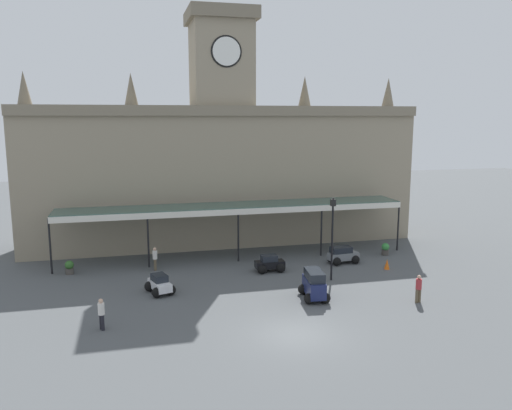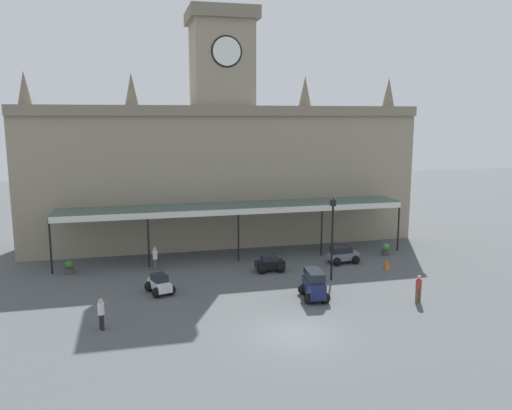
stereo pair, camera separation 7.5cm
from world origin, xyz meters
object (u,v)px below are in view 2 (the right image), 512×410
Objects in this scene: car_grey_estate at (343,256)px; pedestrian_near_entrance at (101,313)px; car_white_sedan at (160,285)px; pedestrian_crossing_forecourt at (155,258)px; car_navy_van at (314,286)px; planter_near_kerb at (70,267)px; victorian_lamppost at (332,230)px; planter_forecourt_centre at (386,249)px; pedestrian_beside_cars at (419,288)px; traffic_cone at (387,264)px; car_black_sedan at (270,264)px.

pedestrian_near_entrance is at bearing -153.75° from car_grey_estate.
pedestrian_crossing_forecourt is at bearing 90.39° from car_white_sedan.
car_navy_van is 2.60× the size of planter_near_kerb.
victorian_lamppost is at bearing -18.03° from planter_near_kerb.
car_white_sedan is 1.33× the size of pedestrian_crossing_forecourt.
car_navy_van is (8.93, -3.23, 0.30)m from car_white_sedan.
victorian_lamppost is at bearing -123.55° from car_grey_estate.
pedestrian_near_entrance reaches higher than car_grey_estate.
planter_forecourt_centre is at bearing 17.77° from car_grey_estate.
pedestrian_crossing_forecourt is 17.93m from pedestrian_beside_cars.
car_grey_estate is at bearing 138.88° from traffic_cone.
victorian_lamppost is 5.89m from traffic_cone.
planter_forecourt_centre is at bearing 41.79° from car_navy_van.
car_black_sedan reaches higher than traffic_cone.
victorian_lamppost is 5.85× the size of planter_near_kerb.
pedestrian_crossing_forecourt is 0.30× the size of victorian_lamppost.
pedestrian_beside_cars is 6.72m from traffic_cone.
victorian_lamppost reaches higher than car_grey_estate.
planter_forecourt_centre is (4.21, 1.35, -0.07)m from car_grey_estate.
traffic_cone is 22.39m from planter_near_kerb.
car_black_sedan is 10.25m from planter_forecourt_centre.
victorian_lamppost is (3.49, -2.87, 2.93)m from car_black_sedan.
pedestrian_crossing_forecourt and pedestrian_near_entrance have the same top height.
pedestrian_near_entrance is at bearing -107.86° from pedestrian_crossing_forecourt.
car_grey_estate is 0.93× the size of car_navy_van.
car_grey_estate is 8.14m from car_navy_van.
planter_near_kerb is (-19.51, 2.04, -0.07)m from car_grey_estate.
car_black_sedan is at bearing 100.67° from car_navy_van.
pedestrian_near_entrance is at bearing -155.36° from planter_forecourt_centre.
car_navy_van reaches higher than planter_forecourt_centre.
victorian_lamppost is at bearing -24.28° from pedestrian_crossing_forecourt.
car_black_sedan is 0.82× the size of car_navy_van.
car_grey_estate is 1.13× the size of car_black_sedan.
pedestrian_near_entrance is 23.19m from planter_forecourt_centre.
planter_near_kerb is at bearing 152.35° from pedestrian_beside_cars.
traffic_cone is (2.48, -2.17, -0.20)m from car_grey_estate.
car_navy_van is at bearing -127.48° from victorian_lamppost.
car_white_sedan reaches higher than planter_forecourt_centre.
pedestrian_near_entrance is at bearing -162.37° from traffic_cone.
car_navy_van is at bearing -125.43° from car_grey_estate.
car_white_sedan is 2.31× the size of planter_forecourt_centre.
car_navy_van is (-4.72, -6.63, 0.24)m from car_grey_estate.
planter_near_kerb is (-17.16, 5.59, -2.95)m from victorian_lamppost.
car_grey_estate is 1.39× the size of pedestrian_near_entrance.
pedestrian_near_entrance reaches higher than traffic_cone.
victorian_lamppost reaches higher than traffic_cone.
car_white_sedan is 8.00m from planter_near_kerb.
car_navy_van reaches higher than pedestrian_near_entrance.
car_white_sedan is 4.98m from pedestrian_crossing_forecourt.
car_white_sedan is at bearing 179.28° from victorian_lamppost.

